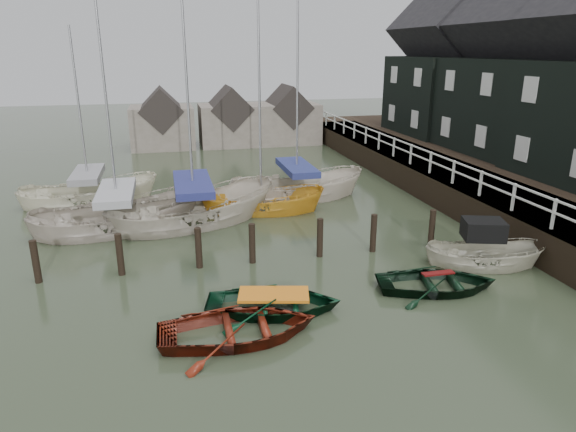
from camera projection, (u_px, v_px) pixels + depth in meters
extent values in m
plane|color=#303924|center=(310.00, 298.00, 15.10)|extent=(120.00, 120.00, 0.00)
cube|color=black|center=(437.00, 165.00, 26.01)|extent=(3.00, 32.00, 0.20)
cube|color=silver|center=(411.00, 145.00, 25.35)|extent=(0.06, 32.00, 0.06)
cube|color=silver|center=(411.00, 153.00, 25.48)|extent=(0.06, 32.00, 0.06)
cube|color=black|center=(527.00, 185.00, 27.65)|extent=(14.00, 38.00, 1.50)
cube|color=black|center=(514.00, 106.00, 28.26)|extent=(6.00, 7.00, 5.00)
cube|color=black|center=(525.00, 24.00, 26.95)|extent=(6.11, 7.14, 6.11)
cube|color=black|center=(448.00, 95.00, 34.74)|extent=(6.40, 7.00, 5.00)
cube|color=black|center=(454.00, 29.00, 33.42)|extent=(6.52, 7.14, 6.52)
cylinder|color=black|center=(37.00, 268.00, 15.96)|extent=(0.22, 0.22, 1.80)
cylinder|color=black|center=(121.00, 260.00, 16.51)|extent=(0.22, 0.22, 1.80)
cylinder|color=black|center=(199.00, 254.00, 17.06)|extent=(0.22, 0.22, 1.80)
cylinder|color=black|center=(252.00, 249.00, 17.46)|extent=(0.22, 0.22, 1.80)
cylinder|color=black|center=(320.00, 243.00, 17.98)|extent=(0.22, 0.22, 1.80)
cylinder|color=black|center=(373.00, 238.00, 18.43)|extent=(0.22, 0.22, 1.80)
cylinder|color=black|center=(431.00, 233.00, 18.93)|extent=(0.22, 0.22, 1.80)
cube|color=#665B51|center=(162.00, 127.00, 37.80)|extent=(4.50, 4.00, 3.00)
cube|color=#282321|center=(161.00, 109.00, 37.40)|extent=(3.18, 4.08, 3.18)
cube|color=#665B51|center=(230.00, 125.00, 38.90)|extent=(4.50, 4.00, 3.00)
cube|color=#282321|center=(229.00, 107.00, 38.50)|extent=(3.18, 4.08, 3.18)
cube|color=#665B51|center=(288.00, 123.00, 39.89)|extent=(4.50, 4.00, 3.00)
cube|color=#282321|center=(288.00, 106.00, 39.49)|extent=(3.18, 4.08, 3.18)
imported|color=#621B0E|center=(239.00, 338.00, 13.01)|extent=(4.04, 2.90, 0.84)
imported|color=black|center=(274.00, 311.00, 14.33)|extent=(4.24, 3.44, 0.77)
imported|color=black|center=(436.00, 290.00, 15.62)|extent=(4.08, 3.27, 0.75)
imported|color=beige|center=(483.00, 267.00, 17.28)|extent=(4.17, 2.58, 1.51)
cube|color=black|center=(483.00, 229.00, 17.07)|extent=(1.54, 1.35, 0.65)
imported|color=#BEB0A2|center=(120.00, 230.00, 20.80)|extent=(7.17, 3.92, 2.62)
cylinder|color=#B2B2B7|center=(105.00, 92.00, 19.12)|extent=(0.10, 0.10, 7.99)
cube|color=#9B9CA1|center=(116.00, 193.00, 20.32)|extent=(3.94, 2.11, 0.30)
imported|color=beige|center=(195.00, 223.00, 21.60)|extent=(7.91, 4.96, 2.86)
cylinder|color=#B2B2B7|center=(187.00, 84.00, 19.83)|extent=(0.10, 0.10, 8.24)
cube|color=navy|center=(193.00, 184.00, 21.07)|extent=(4.33, 2.68, 0.30)
imported|color=gold|center=(261.00, 211.00, 23.19)|extent=(5.96, 3.45, 2.17)
cylinder|color=#B2B2B7|center=(259.00, 94.00, 21.59)|extent=(0.10, 0.10, 7.94)
imported|color=beige|center=(297.00, 198.00, 25.21)|extent=(6.72, 2.60, 2.58)
cylinder|color=#B2B2B7|center=(297.00, 79.00, 23.45)|extent=(0.10, 0.10, 8.52)
cube|color=navy|center=(297.00, 167.00, 24.73)|extent=(3.69, 1.39, 0.30)
imported|color=silver|center=(91.00, 204.00, 24.20)|extent=(6.46, 3.00, 2.41)
cylinder|color=#B2B2B7|center=(79.00, 104.00, 22.76)|extent=(0.10, 0.10, 6.63)
cube|color=gray|center=(87.00, 174.00, 23.75)|extent=(3.55, 1.61, 0.30)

